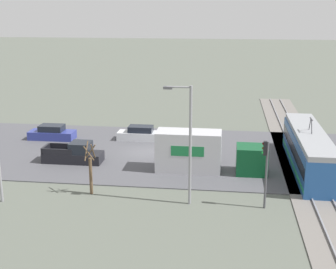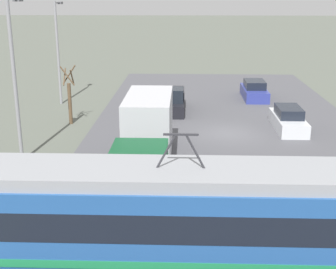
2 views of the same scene
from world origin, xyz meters
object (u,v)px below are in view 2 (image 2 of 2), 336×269
(pickup_truck, at_px, (171,102))
(street_tree, at_px, (70,98))
(sedan_car_1, at_px, (288,120))
(street_lamp_mid_block, at_px, (58,46))
(sedan_car_0, at_px, (254,91))
(street_lamp_near_crossing, at_px, (15,70))
(light_rail_tram, at_px, (180,216))
(box_truck, at_px, (147,136))

(pickup_truck, distance_m, street_tree, 7.74)
(sedan_car_1, xyz_separation_m, street_tree, (14.55, -1.02, 1.13))
(pickup_truck, bearing_deg, street_lamp_mid_block, -16.10)
(pickup_truck, distance_m, sedan_car_0, 8.30)
(street_tree, bearing_deg, street_lamp_near_crossing, 83.00)
(light_rail_tram, distance_m, box_truck, 9.01)
(street_lamp_mid_block, bearing_deg, street_lamp_near_crossing, 95.66)
(street_tree, bearing_deg, box_truck, 126.30)
(light_rail_tram, distance_m, sedan_car_0, 25.80)
(light_rail_tram, distance_m, street_tree, 18.52)
(light_rail_tram, relative_size, street_lamp_near_crossing, 1.66)
(light_rail_tram, bearing_deg, street_lamp_mid_block, -66.72)
(box_truck, height_order, street_lamp_mid_block, street_lamp_mid_block)
(light_rail_tram, xyz_separation_m, street_lamp_near_crossing, (8.57, -9.62, 3.20))
(light_rail_tram, distance_m, sedan_car_1, 17.28)
(street_tree, bearing_deg, sedan_car_0, -148.85)
(light_rail_tram, xyz_separation_m, sedan_car_0, (-5.95, -25.09, -0.96))
(box_truck, distance_m, street_tree, 9.95)
(light_rail_tram, height_order, pickup_truck, light_rail_tram)
(street_tree, relative_size, street_lamp_mid_block, 0.50)
(sedan_car_1, height_order, street_lamp_mid_block, street_lamp_mid_block)
(light_rail_tram, relative_size, street_lamp_mid_block, 1.75)
(pickup_truck, relative_size, sedan_car_1, 1.09)
(pickup_truck, distance_m, sedan_car_1, 9.01)
(street_lamp_near_crossing, height_order, street_lamp_mid_block, street_lamp_near_crossing)
(sedan_car_0, relative_size, street_lamp_near_crossing, 0.56)
(pickup_truck, xyz_separation_m, street_lamp_near_crossing, (7.68, 10.78, 4.09))
(box_truck, distance_m, street_lamp_mid_block, 16.60)
(light_rail_tram, height_order, sedan_car_1, light_rail_tram)
(sedan_car_0, relative_size, sedan_car_1, 0.99)
(pickup_truck, relative_size, sedan_car_0, 1.11)
(pickup_truck, bearing_deg, street_tree, 27.66)
(pickup_truck, height_order, street_tree, street_tree)
(pickup_truck, height_order, street_lamp_near_crossing, street_lamp_near_crossing)
(sedan_car_0, xyz_separation_m, sedan_car_1, (-0.91, 9.26, -0.01))
(light_rail_tram, xyz_separation_m, street_lamp_mid_block, (9.90, -23.00, 2.98))
(street_tree, xyz_separation_m, street_lamp_mid_block, (2.21, -6.16, 2.81))
(pickup_truck, relative_size, street_lamp_mid_block, 0.65)
(box_truck, relative_size, street_tree, 2.31)
(pickup_truck, height_order, sedan_car_0, pickup_truck)
(box_truck, xyz_separation_m, street_lamp_near_crossing, (6.78, -0.79, 3.21))
(street_tree, height_order, street_lamp_mid_block, street_lamp_mid_block)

